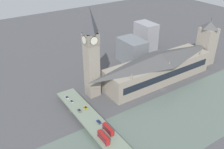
# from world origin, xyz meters

# --- Properties ---
(ground_plane) EXTENTS (600.00, 600.00, 0.00)m
(ground_plane) POSITION_xyz_m (0.00, 0.00, 0.00)
(ground_plane) COLOR #4C4C4F
(river_water) EXTENTS (59.69, 360.00, 0.30)m
(river_water) POSITION_xyz_m (-35.85, 0.00, 0.15)
(river_water) COLOR slate
(river_water) RESTS_ON ground_plane
(parliament_hall) EXTENTS (27.10, 108.41, 26.91)m
(parliament_hall) POSITION_xyz_m (16.32, -8.00, 13.36)
(parliament_hall) COLOR gray
(parliament_hall) RESTS_ON ground_plane
(clock_tower) EXTENTS (11.27, 11.27, 76.06)m
(clock_tower) POSITION_xyz_m (28.74, 55.25, 40.04)
(clock_tower) COLOR gray
(clock_tower) RESTS_ON ground_plane
(victoria_tower) EXTENTS (15.22, 15.22, 49.42)m
(victoria_tower) POSITION_xyz_m (16.37, -73.82, 22.71)
(victoria_tower) COLOR gray
(victoria_tower) RESTS_ON ground_plane
(road_bridge) EXTENTS (151.38, 15.07, 4.96)m
(road_bridge) POSITION_xyz_m (-35.85, 75.83, 4.02)
(road_bridge) COLOR #5D6A59
(road_bridge) RESTS_ON ground_plane
(double_decker_bus_lead) EXTENTS (10.84, 2.64, 4.65)m
(double_decker_bus_lead) POSITION_xyz_m (-22.97, 72.84, 7.51)
(double_decker_bus_lead) COLOR red
(double_decker_bus_lead) RESTS_ON road_bridge
(double_decker_bus_rear) EXTENTS (11.52, 2.60, 4.97)m
(double_decker_bus_rear) POSITION_xyz_m (-27.93, 79.54, 7.69)
(double_decker_bus_rear) COLOR red
(double_decker_bus_rear) RESTS_ON road_bridge
(car_northbound_lead) EXTENTS (4.34, 1.75, 1.28)m
(car_northbound_lead) POSITION_xyz_m (8.42, 73.02, 5.61)
(car_northbound_lead) COLOR gold
(car_northbound_lead) RESTS_ON road_bridge
(car_northbound_mid) EXTENTS (4.08, 1.88, 1.41)m
(car_northbound_mid) POSITION_xyz_m (7.94, 78.67, 5.67)
(car_northbound_mid) COLOR slate
(car_northbound_mid) RESTS_ON road_bridge
(car_northbound_tail) EXTENTS (4.44, 1.87, 1.36)m
(car_northbound_tail) POSITION_xyz_m (21.53, 78.57, 5.65)
(car_northbound_tail) COLOR silver
(car_northbound_tail) RESTS_ON road_bridge
(car_southbound_lead) EXTENTS (4.70, 1.92, 1.36)m
(car_southbound_lead) POSITION_xyz_m (-11.19, 73.09, 5.64)
(car_southbound_lead) COLOR navy
(car_southbound_lead) RESTS_ON road_bridge
(car_southbound_mid) EXTENTS (4.69, 1.92, 1.31)m
(car_southbound_mid) POSITION_xyz_m (28.91, 79.27, 5.61)
(car_southbound_mid) COLOR silver
(car_southbound_mid) RESTS_ON road_bridge
(city_block_west) EXTENTS (30.72, 20.24, 25.61)m
(city_block_west) POSITION_xyz_m (60.70, -10.93, 12.81)
(city_block_west) COLOR slate
(city_block_west) RESTS_ON ground_plane
(city_block_center) EXTENTS (26.41, 17.24, 31.26)m
(city_block_center) POSITION_xyz_m (81.49, -47.55, 15.63)
(city_block_center) COLOR #939399
(city_block_center) RESTS_ON ground_plane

